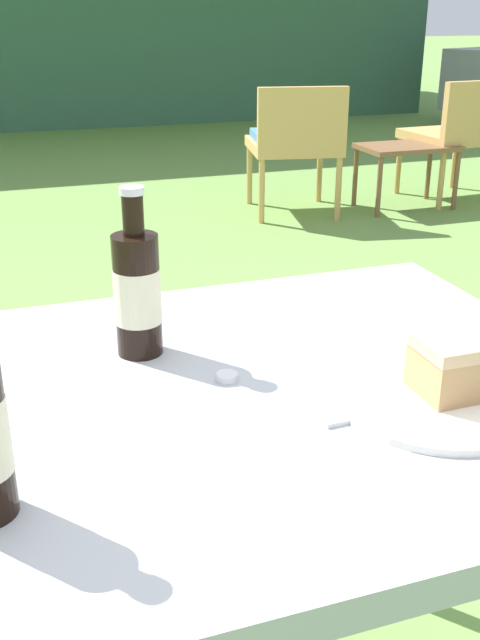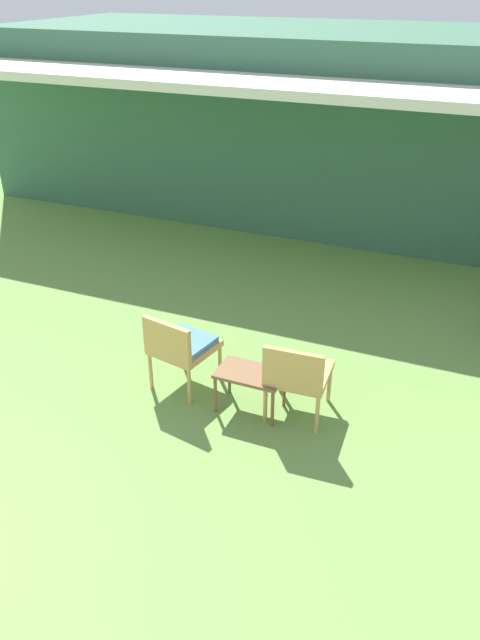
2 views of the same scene
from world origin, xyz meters
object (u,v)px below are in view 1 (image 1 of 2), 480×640
wicker_chair_plain (460,130)px  cake_on_plate (448,381)px  patio_table (265,434)px  cola_bottle_near (137,291)px  garden_side_table (407,153)px  wicker_chair_cushioned (295,139)px

wicker_chair_plain → cake_on_plate: (-2.41, -3.46, 0.30)m
patio_table → cake_on_plate: (0.20, -0.11, 0.10)m
patio_table → cola_bottle_near: bearing=131.3°
garden_side_table → wicker_chair_plain: bearing=8.1°
wicker_chair_cushioned → patio_table: 3.68m
wicker_chair_plain → garden_side_table: (-0.41, -0.06, -0.11)m
wicker_chair_plain → garden_side_table: size_ratio=1.31×
wicker_chair_plain → cake_on_plate: size_ratio=3.07×
garden_side_table → patio_table: size_ratio=0.67×
garden_side_table → cola_bottle_near: 3.94m
cake_on_plate → cola_bottle_near: bearing=141.7°
wicker_chair_cushioned → cola_bottle_near: cola_bottle_near is taller
wicker_chair_cushioned → garden_side_table: wicker_chair_cushioned is taller
patio_table → cola_bottle_near: cola_bottle_near is taller
patio_table → cola_bottle_near: (-0.13, 0.15, 0.16)m
wicker_chair_cushioned → patio_table: wicker_chair_cushioned is taller
patio_table → garden_side_table: bearing=56.2°
patio_table → cola_bottle_near: size_ratio=3.77×
wicker_chair_plain → patio_table: (-2.61, -3.35, 0.21)m
wicker_chair_plain → cola_bottle_near: size_ratio=3.30×
patio_table → cake_on_plate: cake_on_plate is taller
garden_side_table → cola_bottle_near: (-2.33, -3.14, 0.48)m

